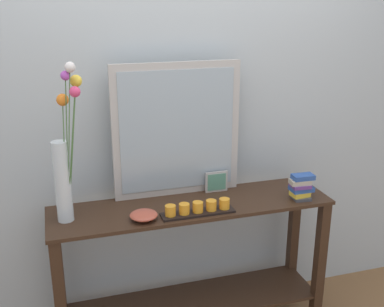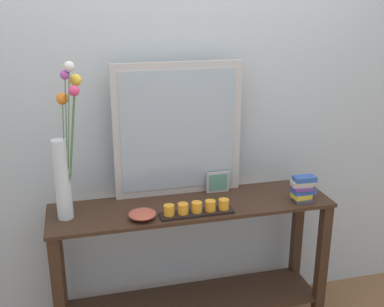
# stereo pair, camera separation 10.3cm
# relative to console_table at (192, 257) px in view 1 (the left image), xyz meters

# --- Properties ---
(wall_back) EXTENTS (6.40, 0.08, 2.70)m
(wall_back) POSITION_rel_console_table_xyz_m (0.00, 0.32, 0.83)
(wall_back) COLOR #B2BCC1
(wall_back) RESTS_ON ground
(console_table) EXTENTS (1.55, 0.40, 0.86)m
(console_table) POSITION_rel_console_table_xyz_m (0.00, 0.00, 0.00)
(console_table) COLOR #382316
(console_table) RESTS_ON ground
(mirror_leaning) EXTENTS (0.72, 0.03, 0.76)m
(mirror_leaning) POSITION_rel_console_table_xyz_m (-0.04, 0.17, 0.71)
(mirror_leaning) COLOR #B7B2AD
(mirror_leaning) RESTS_ON console_table
(tall_vase_left) EXTENTS (0.17, 0.14, 0.81)m
(tall_vase_left) POSITION_rel_console_table_xyz_m (-0.66, -0.00, 0.64)
(tall_vase_left) COLOR silver
(tall_vase_left) RESTS_ON console_table
(candle_tray) EXTENTS (0.39, 0.09, 0.07)m
(candle_tray) POSITION_rel_console_table_xyz_m (-0.01, -0.13, 0.36)
(candle_tray) COLOR black
(candle_tray) RESTS_ON console_table
(picture_frame_small) EXTENTS (0.13, 0.01, 0.12)m
(picture_frame_small) POSITION_rel_console_table_xyz_m (0.19, 0.13, 0.39)
(picture_frame_small) COLOR #B7B2AD
(picture_frame_small) RESTS_ON console_table
(decorative_bowl) EXTENTS (0.14, 0.14, 0.04)m
(decorative_bowl) POSITION_rel_console_table_xyz_m (-0.29, -0.11, 0.36)
(decorative_bowl) COLOR #B24C38
(decorative_bowl) RESTS_ON console_table
(book_stack) EXTENTS (0.14, 0.10, 0.14)m
(book_stack) POSITION_rel_console_table_xyz_m (0.61, -0.11, 0.40)
(book_stack) COLOR #424247
(book_stack) RESTS_ON console_table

